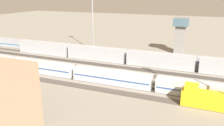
# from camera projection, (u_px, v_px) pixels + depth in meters

# --- Properties ---
(ground_plane) EXTENTS (400.00, 400.00, 0.00)m
(ground_plane) POSITION_uv_depth(u_px,v_px,m) (122.00, 70.00, 77.41)
(ground_plane) COLOR gray
(track_bed_0) EXTENTS (140.00, 2.80, 0.12)m
(track_bed_0) POSITION_uv_depth(u_px,v_px,m) (137.00, 57.00, 92.88)
(track_bed_0) COLOR #4C443D
(track_bed_0) RESTS_ON ground_plane
(track_bed_1) EXTENTS (140.00, 2.80, 0.12)m
(track_bed_1) POSITION_uv_depth(u_px,v_px,m) (133.00, 60.00, 88.45)
(track_bed_1) COLOR #4C443D
(track_bed_1) RESTS_ON ground_plane
(track_bed_2) EXTENTS (140.00, 2.80, 0.12)m
(track_bed_2) POSITION_uv_depth(u_px,v_px,m) (129.00, 64.00, 84.03)
(track_bed_2) COLOR #4C443D
(track_bed_2) RESTS_ON ground_plane
(track_bed_3) EXTENTS (140.00, 2.80, 0.12)m
(track_bed_3) POSITION_uv_depth(u_px,v_px,m) (124.00, 68.00, 79.60)
(track_bed_3) COLOR #3D3833
(track_bed_3) RESTS_ON ground_plane
(track_bed_4) EXTENTS (140.00, 2.80, 0.12)m
(track_bed_4) POSITION_uv_depth(u_px,v_px,m) (119.00, 72.00, 75.18)
(track_bed_4) COLOR #4C443D
(track_bed_4) RESTS_ON ground_plane
(track_bed_5) EXTENTS (140.00, 2.80, 0.12)m
(track_bed_5) POSITION_uv_depth(u_px,v_px,m) (113.00, 77.00, 70.75)
(track_bed_5) COLOR #3D3833
(track_bed_5) RESTS_ON ground_plane
(track_bed_6) EXTENTS (140.00, 2.80, 0.12)m
(track_bed_6) POSITION_uv_depth(u_px,v_px,m) (107.00, 83.00, 66.33)
(track_bed_6) COLOR #3D3833
(track_bed_6) RESTS_ON ground_plane
(track_bed_7) EXTENTS (140.00, 2.80, 0.12)m
(track_bed_7) POSITION_uv_depth(u_px,v_px,m) (99.00, 89.00, 61.91)
(track_bed_7) COLOR #4C443D
(track_bed_7) RESTS_ON ground_plane
(train_on_track_1) EXTENTS (139.00, 3.06, 4.40)m
(train_on_track_1) POSITION_uv_depth(u_px,v_px,m) (122.00, 54.00, 89.47)
(train_on_track_1) COLOR maroon
(train_on_track_1) RESTS_ON ground_plane
(train_on_track_7) EXTENTS (10.00, 3.00, 5.00)m
(train_on_track_7) POSITION_uv_depth(u_px,v_px,m) (203.00, 98.00, 51.96)
(train_on_track_7) COLOR gold
(train_on_track_7) RESTS_ON ground_plane
(train_on_track_2) EXTENTS (95.60, 3.00, 5.00)m
(train_on_track_2) POSITION_uv_depth(u_px,v_px,m) (126.00, 57.00, 83.69)
(train_on_track_2) COLOR #B7BABF
(train_on_track_2) RESTS_ON ground_plane
(train_on_track_6) EXTENTS (95.60, 3.06, 3.80)m
(train_on_track_6) POSITION_uv_depth(u_px,v_px,m) (74.00, 72.00, 69.66)
(train_on_track_6) COLOR silver
(train_on_track_6) RESTS_ON ground_plane
(light_mast_0) EXTENTS (2.80, 0.70, 32.85)m
(light_mast_0) POSITION_uv_depth(u_px,v_px,m) (92.00, 3.00, 96.16)
(light_mast_0) COLOR #9EA0A5
(light_mast_0) RESTS_ON ground_plane
(control_tower) EXTENTS (6.00, 6.00, 14.61)m
(control_tower) POSITION_uv_depth(u_px,v_px,m) (180.00, 33.00, 96.47)
(control_tower) COLOR gray
(control_tower) RESTS_ON ground_plane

